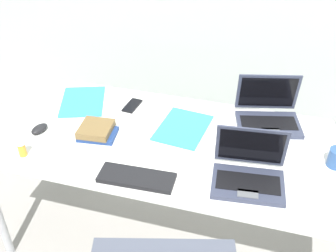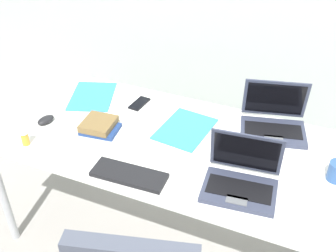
# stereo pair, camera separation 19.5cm
# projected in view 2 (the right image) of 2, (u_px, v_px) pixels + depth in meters

# --- Properties ---
(ground_plane) EXTENTS (12.00, 12.00, 0.00)m
(ground_plane) POSITION_uv_depth(u_px,v_px,m) (168.00, 239.00, 2.43)
(ground_plane) COLOR gray
(desk) EXTENTS (1.80, 0.80, 0.74)m
(desk) POSITION_uv_depth(u_px,v_px,m) (168.00, 148.00, 2.03)
(desk) COLOR white
(desk) RESTS_ON ground_plane
(laptop_near_lamp) EXTENTS (0.33, 0.28, 0.23)m
(laptop_near_lamp) POSITION_uv_depth(u_px,v_px,m) (241.00, 179.00, 1.70)
(laptop_near_lamp) COLOR #33384C
(laptop_near_lamp) RESTS_ON desk
(laptop_near_mouse) EXTENTS (0.37, 0.33, 0.24)m
(laptop_near_mouse) POSITION_uv_depth(u_px,v_px,m) (274.00, 121.00, 2.04)
(laptop_near_mouse) COLOR #33384C
(laptop_near_mouse) RESTS_ON desk
(external_keyboard) EXTENTS (0.33, 0.13, 0.02)m
(external_keyboard) POSITION_uv_depth(u_px,v_px,m) (129.00, 175.00, 1.78)
(external_keyboard) COLOR black
(external_keyboard) RESTS_ON desk
(computer_mouse) EXTENTS (0.08, 0.11, 0.03)m
(computer_mouse) POSITION_uv_depth(u_px,v_px,m) (46.00, 120.00, 2.11)
(computer_mouse) COLOR black
(computer_mouse) RESTS_ON desk
(cell_phone) EXTENTS (0.08, 0.14, 0.01)m
(cell_phone) POSITION_uv_depth(u_px,v_px,m) (139.00, 103.00, 2.26)
(cell_phone) COLOR black
(cell_phone) RESTS_ON desk
(pill_bottle) EXTENTS (0.04, 0.04, 0.08)m
(pill_bottle) POSITION_uv_depth(u_px,v_px,m) (25.00, 137.00, 1.95)
(pill_bottle) COLOR gold
(pill_bottle) RESTS_ON desk
(book_stack) EXTENTS (0.19, 0.17, 0.05)m
(book_stack) POSITION_uv_depth(u_px,v_px,m) (99.00, 126.00, 2.05)
(book_stack) COLOR navy
(book_stack) RESTS_ON desk
(paper_folder_center) EXTENTS (0.26, 0.33, 0.01)m
(paper_folder_center) POSITION_uv_depth(u_px,v_px,m) (185.00, 129.00, 2.07)
(paper_folder_center) COLOR #338CC6
(paper_folder_center) RESTS_ON desk
(paper_folder_mid_desk) EXTENTS (0.32, 0.37, 0.01)m
(paper_folder_mid_desk) POSITION_uv_depth(u_px,v_px,m) (92.00, 96.00, 2.33)
(paper_folder_mid_desk) COLOR #338CC6
(paper_folder_mid_desk) RESTS_ON desk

